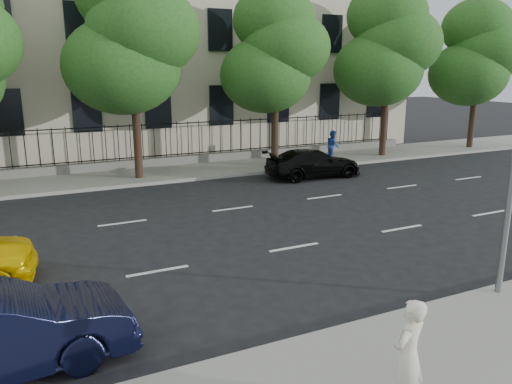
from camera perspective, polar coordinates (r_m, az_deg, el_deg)
ground at (r=12.56m, az=10.16°, el=-9.82°), size 120.00×120.00×0.00m
near_sidewalk at (r=9.96m, az=24.33°, el=-17.19°), size 60.00×4.00×0.15m
far_sidewalk at (r=24.73m, az=-9.06°, el=2.28°), size 60.00×4.00×0.15m
lane_markings at (r=16.37m, az=0.43°, el=-3.86°), size 49.60×4.62×0.01m
masonry_building at (r=33.15m, az=-14.50°, el=20.50°), size 34.60×12.11×18.50m
iron_fence at (r=26.24m, az=-10.19°, el=4.17°), size 30.00×0.50×2.20m
street_light at (r=11.99m, az=26.48°, el=13.16°), size 0.25×3.32×8.05m
tree_c at (r=23.17m, az=-14.06°, el=17.03°), size 5.89×5.50×9.80m
tree_d at (r=25.56m, az=2.15°, el=15.81°), size 5.34×4.94×8.84m
tree_e at (r=29.49m, az=14.76°, el=15.84°), size 5.71×5.31×9.46m
tree_f at (r=34.39m, az=23.96°, el=14.26°), size 5.52×5.12×9.01m
black_sedan at (r=23.61m, az=6.57°, el=3.28°), size 4.73×2.12×1.35m
woman_near at (r=7.85m, az=17.01°, el=-17.42°), size 0.73×0.60×1.73m
pedestrian_far at (r=27.36m, az=8.76°, el=5.29°), size 0.83×0.94×1.62m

